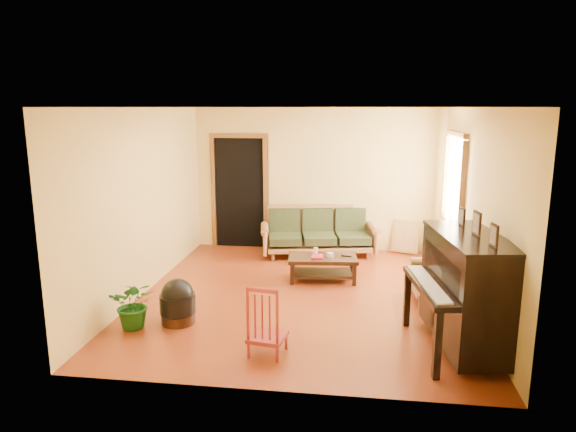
# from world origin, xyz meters

# --- Properties ---
(floor) EXTENTS (5.00, 5.00, 0.00)m
(floor) POSITION_xyz_m (0.00, 0.00, 0.00)
(floor) COLOR #64210D
(floor) RESTS_ON ground
(doorway) EXTENTS (1.08, 0.16, 2.05)m
(doorway) POSITION_xyz_m (-1.45, 2.48, 1.02)
(doorway) COLOR black
(doorway) RESTS_ON floor
(window) EXTENTS (0.12, 1.36, 1.46)m
(window) POSITION_xyz_m (2.21, 1.30, 1.50)
(window) COLOR white
(window) RESTS_ON right_wall
(sofa) EXTENTS (2.12, 1.19, 0.86)m
(sofa) POSITION_xyz_m (0.08, 2.06, 0.43)
(sofa) COLOR brown
(sofa) RESTS_ON floor
(coffee_table) EXTENTS (1.09, 0.67, 0.38)m
(coffee_table) POSITION_xyz_m (0.24, 0.70, 0.19)
(coffee_table) COLOR black
(coffee_table) RESTS_ON floor
(armchair) EXTENTS (0.79, 0.82, 0.76)m
(armchair) POSITION_xyz_m (1.83, 0.06, 0.38)
(armchair) COLOR brown
(armchair) RESTS_ON floor
(piano) EXTENTS (1.05, 1.57, 1.29)m
(piano) POSITION_xyz_m (1.91, -1.39, 0.65)
(piano) COLOR black
(piano) RESTS_ON floor
(footstool) EXTENTS (0.53, 0.53, 0.42)m
(footstool) POSITION_xyz_m (-1.42, -1.11, 0.21)
(footstool) COLOR black
(footstool) RESTS_ON floor
(red_chair) EXTENTS (0.43, 0.46, 0.79)m
(red_chair) POSITION_xyz_m (-0.19, -1.78, 0.40)
(red_chair) COLOR maroon
(red_chair) RESTS_ON floor
(leaning_frame) EXTENTS (0.48, 0.24, 0.63)m
(leaning_frame) POSITION_xyz_m (1.62, 2.37, 0.31)
(leaning_frame) COLOR #B2893B
(leaning_frame) RESTS_ON floor
(ceramic_crock) EXTENTS (0.20, 0.20, 0.24)m
(ceramic_crock) POSITION_xyz_m (2.07, 2.31, 0.12)
(ceramic_crock) COLOR #2F3E8F
(ceramic_crock) RESTS_ON floor
(potted_plant) EXTENTS (0.64, 0.59, 0.60)m
(potted_plant) POSITION_xyz_m (-1.89, -1.32, 0.30)
(potted_plant) COLOR #185117
(potted_plant) RESTS_ON floor
(book) EXTENTS (0.19, 0.25, 0.02)m
(book) POSITION_xyz_m (0.06, 0.64, 0.39)
(book) COLOR maroon
(book) RESTS_ON coffee_table
(candle) EXTENTS (0.07, 0.07, 0.11)m
(candle) POSITION_xyz_m (0.12, 0.80, 0.43)
(candle) COLOR silver
(candle) RESTS_ON coffee_table
(glass_jar) EXTENTS (0.12, 0.12, 0.07)m
(glass_jar) POSITION_xyz_m (0.35, 0.69, 0.41)
(glass_jar) COLOR silver
(glass_jar) RESTS_ON coffee_table
(remote) EXTENTS (0.16, 0.07, 0.02)m
(remote) POSITION_xyz_m (0.59, 0.75, 0.39)
(remote) COLOR black
(remote) RESTS_ON coffee_table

